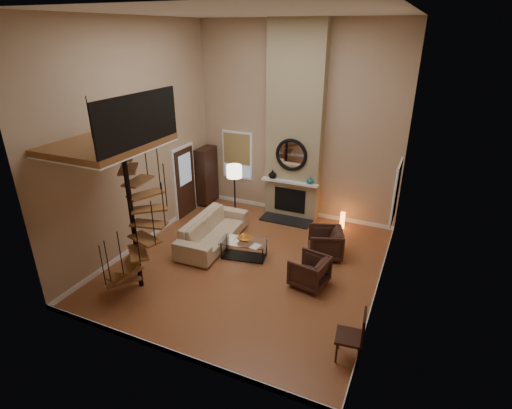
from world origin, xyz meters
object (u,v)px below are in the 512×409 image
at_px(armchair_near, 328,243).
at_px(accent_lamp, 342,220).
at_px(hutch, 207,175).
at_px(side_chair, 355,334).
at_px(floor_lamp, 234,176).
at_px(sofa, 213,230).
at_px(armchair_far, 312,272).
at_px(coffee_table, 244,247).

xyz_separation_m(armchair_near, accent_lamp, (-0.02, 1.65, -0.10)).
xyz_separation_m(hutch, side_chair, (5.70, -4.82, -0.42)).
xyz_separation_m(armchair_near, side_chair, (1.27, -3.15, 0.17)).
bearing_deg(side_chair, hutch, 139.76).
bearing_deg(side_chair, floor_lamp, 137.05).
relative_size(sofa, armchair_far, 3.27).
distance_m(coffee_table, accent_lamp, 3.17).
distance_m(sofa, armchair_near, 2.99).
bearing_deg(floor_lamp, armchair_near, -15.38).
xyz_separation_m(hutch, floor_lamp, (1.43, -0.85, 0.46)).
height_order(coffee_table, floor_lamp, floor_lamp).
relative_size(floor_lamp, side_chair, 1.80).
height_order(hutch, side_chair, hutch).
xyz_separation_m(armchair_far, side_chair, (1.26, -1.75, 0.17)).
relative_size(accent_lamp, side_chair, 0.48).
bearing_deg(hutch, sofa, -56.64).
relative_size(sofa, floor_lamp, 1.40).
bearing_deg(armchair_far, floor_lamp, -116.53).
height_order(coffee_table, accent_lamp, accent_lamp).
distance_m(hutch, armchair_far, 5.42).
distance_m(hutch, floor_lamp, 1.72).
relative_size(armchair_far, accent_lamp, 1.59).
height_order(coffee_table, side_chair, side_chair).
bearing_deg(armchair_far, coffee_table, -94.49).
relative_size(hutch, armchair_near, 2.15).
bearing_deg(accent_lamp, sofa, -142.18).
distance_m(sofa, coffee_table, 1.10).
height_order(floor_lamp, accent_lamp, floor_lamp).
distance_m(floor_lamp, accent_lamp, 3.31).
bearing_deg(armchair_far, hutch, -114.74).
bearing_deg(side_chair, coffee_table, 144.60).
height_order(hutch, armchair_near, hutch).
bearing_deg(floor_lamp, hutch, 149.34).
distance_m(armchair_near, floor_lamp, 3.29).
relative_size(hutch, armchair_far, 2.36).
bearing_deg(hutch, floor_lamp, -30.66).
bearing_deg(side_chair, accent_lamp, 105.00).
bearing_deg(sofa, coffee_table, -108.48).
xyz_separation_m(sofa, armchair_far, (2.93, -0.79, -0.04)).
xyz_separation_m(armchair_near, coffee_table, (-1.88, -0.91, -0.07)).
bearing_deg(armchair_far, armchair_near, -169.83).
xyz_separation_m(coffee_table, side_chair, (3.15, -2.24, 0.24)).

